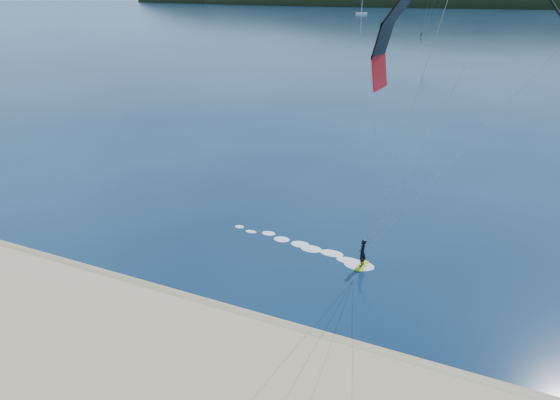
% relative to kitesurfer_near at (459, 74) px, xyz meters
% --- Properties ---
extents(ground, '(1800.00, 1800.00, 0.00)m').
position_rel_kitesurfer_near_xyz_m(ground, '(-12.62, -8.91, -12.91)').
color(ground, '#061632').
rests_on(ground, ground).
extents(wet_sand, '(220.00, 2.50, 0.10)m').
position_rel_kitesurfer_near_xyz_m(wet_sand, '(-12.62, -4.41, -12.86)').
color(wet_sand, '#826B4C').
rests_on(wet_sand, ground).
extents(headland, '(1200.00, 310.00, 140.00)m').
position_rel_kitesurfer_near_xyz_m(headland, '(-11.99, 736.37, -12.91)').
color(headland, black).
rests_on(headland, ground).
extents(kitesurfer_near, '(20.25, 7.56, 16.25)m').
position_rel_kitesurfer_near_xyz_m(kitesurfer_near, '(0.00, 0.00, 0.00)').
color(kitesurfer_near, '#B3C216').
rests_on(kitesurfer_near, ground).
extents(sailboat, '(9.35, 5.79, 13.01)m').
position_rel_kitesurfer_near_xyz_m(sailboat, '(-128.16, 391.80, -11.95)').
color(sailboat, white).
rests_on(sailboat, ground).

